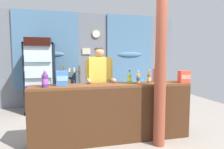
# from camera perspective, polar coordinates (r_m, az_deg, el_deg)

# --- Properties ---
(ground_plane) EXTENTS (7.86, 7.86, 0.00)m
(ground_plane) POSITION_cam_1_polar(r_m,az_deg,el_deg) (4.21, -2.81, -14.57)
(ground_plane) COLOR gray
(back_wall_curtained) EXTENTS (5.33, 0.22, 2.73)m
(back_wall_curtained) POSITION_cam_1_polar(r_m,az_deg,el_deg) (5.80, -6.53, 4.95)
(back_wall_curtained) COLOR slate
(back_wall_curtained) RESTS_ON ground
(stall_counter) EXTENTS (2.68, 0.45, 0.97)m
(stall_counter) POSITION_cam_1_polar(r_m,az_deg,el_deg) (3.18, 0.70, -10.20)
(stall_counter) COLOR brown
(stall_counter) RESTS_ON ground
(timber_post) EXTENTS (0.20, 0.18, 2.63)m
(timber_post) POSITION_cam_1_polar(r_m,az_deg,el_deg) (3.06, 14.42, 1.99)
(timber_post) COLOR brown
(timber_post) RESTS_ON ground
(drink_fridge) EXTENTS (0.72, 0.68, 1.90)m
(drink_fridge) POSITION_cam_1_polar(r_m,az_deg,el_deg) (5.19, -20.89, 0.62)
(drink_fridge) COLOR black
(drink_fridge) RESTS_ON ground
(bottle_shelf_rack) EXTENTS (0.48, 0.28, 1.19)m
(bottle_shelf_rack) POSITION_cam_1_polar(r_m,az_deg,el_deg) (5.46, -12.04, -3.41)
(bottle_shelf_rack) COLOR brown
(bottle_shelf_rack) RESTS_ON ground
(plastic_lawn_chair) EXTENTS (0.57, 0.57, 0.86)m
(plastic_lawn_chair) POSITION_cam_1_polar(r_m,az_deg,el_deg) (5.01, 6.68, -5.54)
(plastic_lawn_chair) COLOR #3884D6
(plastic_lawn_chair) RESTS_ON ground
(shopkeeper) EXTENTS (0.52, 0.42, 1.61)m
(shopkeeper) POSITION_cam_1_polar(r_m,az_deg,el_deg) (3.55, -3.86, -1.36)
(shopkeeper) COLOR #28282D
(shopkeeper) RESTS_ON ground
(soda_bottle_grape_soda) EXTENTS (0.10, 0.10, 0.28)m
(soda_bottle_grape_soda) POSITION_cam_1_polar(r_m,az_deg,el_deg) (3.01, -19.57, -1.38)
(soda_bottle_grape_soda) COLOR #56286B
(soda_bottle_grape_soda) RESTS_ON stall_counter
(soda_bottle_iced_tea) EXTENTS (0.06, 0.06, 0.25)m
(soda_bottle_iced_tea) POSITION_cam_1_polar(r_m,az_deg,el_deg) (3.36, 11.10, -0.81)
(soda_bottle_iced_tea) COLOR brown
(soda_bottle_iced_tea) RESTS_ON stall_counter
(soda_bottle_orange_soda) EXTENTS (0.06, 0.06, 0.21)m
(soda_bottle_orange_soda) POSITION_cam_1_polar(r_m,az_deg,el_deg) (3.39, 7.95, -0.95)
(soda_bottle_orange_soda) COLOR orange
(soda_bottle_orange_soda) RESTS_ON stall_counter
(soda_bottle_lime_soda) EXTENTS (0.07, 0.07, 0.23)m
(soda_bottle_lime_soda) POSITION_cam_1_polar(r_m,az_deg,el_deg) (3.33, 5.28, -0.93)
(soda_bottle_lime_soda) COLOR #75C64C
(soda_bottle_lime_soda) RESTS_ON stall_counter
(snack_box_biscuit) EXTENTS (0.19, 0.11, 0.24)m
(snack_box_biscuit) POSITION_cam_1_polar(r_m,az_deg,el_deg) (3.11, -14.77, -1.11)
(snack_box_biscuit) COLOR #3D75B7
(snack_box_biscuit) RESTS_ON stall_counter
(snack_box_wafer) EXTENTS (0.16, 0.15, 0.24)m
(snack_box_wafer) POSITION_cam_1_polar(r_m,az_deg,el_deg) (3.63, 13.79, -0.14)
(snack_box_wafer) COLOR #B76699
(snack_box_wafer) RESTS_ON stall_counter
(snack_box_crackers) EXTENTS (0.19, 0.11, 0.21)m
(snack_box_crackers) POSITION_cam_1_polar(r_m,az_deg,el_deg) (3.58, 20.92, -0.64)
(snack_box_crackers) COLOR #E5422D
(snack_box_crackers) RESTS_ON stall_counter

